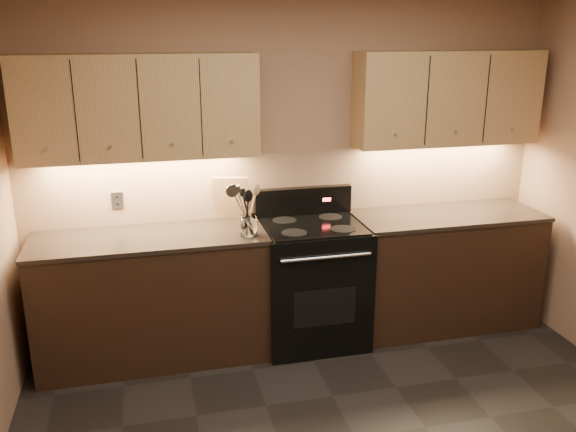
{
  "coord_description": "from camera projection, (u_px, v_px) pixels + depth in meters",
  "views": [
    {
      "loc": [
        -1.1,
        -2.41,
        2.31
      ],
      "look_at": [
        -0.16,
        1.45,
        1.08
      ],
      "focal_mm": 38.0,
      "sensor_mm": 36.0,
      "label": 1
    }
  ],
  "objects": [
    {
      "name": "upper_cab_left",
      "position": [
        139.0,
        107.0,
        4.1
      ],
      "size": [
        1.6,
        0.3,
        0.7
      ],
      "primitive_type": "cube",
      "color": "tan",
      "rests_on": "wall_back"
    },
    {
      "name": "counter_left",
      "position": [
        153.0,
        297.0,
        4.36
      ],
      "size": [
        1.62,
        0.62,
        0.93
      ],
      "color": "black",
      "rests_on": "ground"
    },
    {
      "name": "utensil_crock",
      "position": [
        249.0,
        226.0,
        4.22
      ],
      "size": [
        0.12,
        0.12,
        0.15
      ],
      "color": "white",
      "rests_on": "counter_left"
    },
    {
      "name": "black_turner",
      "position": [
        252.0,
        211.0,
        4.16
      ],
      "size": [
        0.16,
        0.16,
        0.35
      ],
      "primitive_type": null,
      "rotation": [
        -0.24,
        -0.09,
        0.37
      ],
      "color": "black",
      "rests_on": "utensil_crock"
    },
    {
      "name": "black_spoon",
      "position": [
        246.0,
        212.0,
        4.2
      ],
      "size": [
        0.08,
        0.09,
        0.31
      ],
      "primitive_type": null,
      "rotation": [
        0.1,
        0.06,
        -0.05
      ],
      "color": "black",
      "rests_on": "utensil_crock"
    },
    {
      "name": "wall_back",
      "position": [
        292.0,
        167.0,
        4.64
      ],
      "size": [
        4.0,
        0.04,
        2.6
      ],
      "primitive_type": "cube",
      "color": "#9B785B",
      "rests_on": "ground"
    },
    {
      "name": "outlet_plate",
      "position": [
        117.0,
        200.0,
        4.39
      ],
      "size": [
        0.08,
        0.01,
        0.12
      ],
      "primitive_type": "cube",
      "color": "#B2B5BA",
      "rests_on": "wall_back"
    },
    {
      "name": "counter_right",
      "position": [
        444.0,
        269.0,
        4.87
      ],
      "size": [
        1.46,
        0.62,
        0.93
      ],
      "color": "black",
      "rests_on": "ground"
    },
    {
      "name": "wooden_spoon",
      "position": [
        245.0,
        210.0,
        4.17
      ],
      "size": [
        0.17,
        0.15,
        0.34
      ],
      "primitive_type": null,
      "rotation": [
        -0.15,
        0.38,
        0.3
      ],
      "color": "tan",
      "rests_on": "utensil_crock"
    },
    {
      "name": "stove",
      "position": [
        312.0,
        281.0,
        4.6
      ],
      "size": [
        0.76,
        0.68,
        1.14
      ],
      "color": "black",
      "rests_on": "ground"
    },
    {
      "name": "steel_spatula",
      "position": [
        251.0,
        207.0,
        4.18
      ],
      "size": [
        0.19,
        0.11,
        0.39
      ],
      "primitive_type": null,
      "rotation": [
        0.08,
        -0.27,
        -0.13
      ],
      "color": "silver",
      "rests_on": "utensil_crock"
    },
    {
      "name": "steel_skimmer",
      "position": [
        253.0,
        207.0,
        4.17
      ],
      "size": [
        0.25,
        0.14,
        0.39
      ],
      "primitive_type": null,
      "rotation": [
        0.06,
        -0.43,
        0.12
      ],
      "color": "silver",
      "rests_on": "utensil_crock"
    },
    {
      "name": "upper_cab_right",
      "position": [
        447.0,
        98.0,
        4.62
      ],
      "size": [
        1.44,
        0.3,
        0.7
      ],
      "primitive_type": "cube",
      "color": "tan",
      "rests_on": "wall_back"
    },
    {
      "name": "cutting_board",
      "position": [
        231.0,
        198.0,
        4.55
      ],
      "size": [
        0.28,
        0.15,
        0.34
      ],
      "primitive_type": "cube",
      "rotation": [
        0.22,
        0.0,
        -0.24
      ],
      "color": "tan",
      "rests_on": "counter_left"
    }
  ]
}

